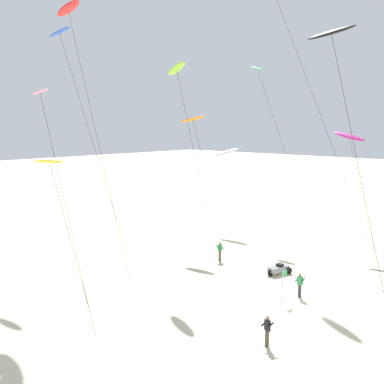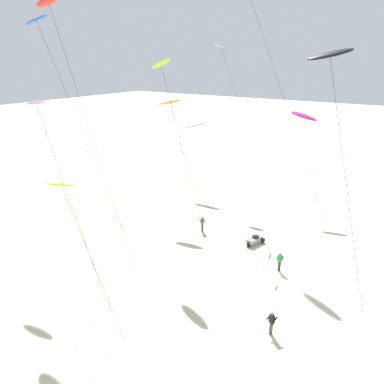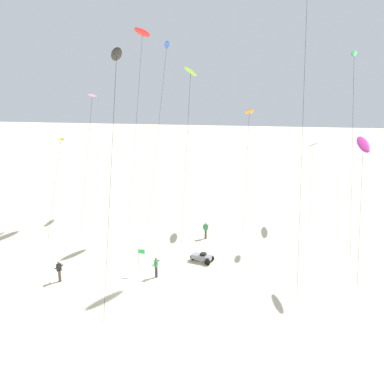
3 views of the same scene
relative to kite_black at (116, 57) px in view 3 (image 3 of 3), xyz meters
The scene contains 16 objects.
ground_plane 16.47m from the kite_black, 111.34° to the left, with size 260.00×260.00×0.00m, color beige.
kite_black is the anchor object (origin of this frame).
kite_red 20.41m from the kite_black, 102.57° to the left, with size 1.54×8.58×20.89m.
kite_pink 18.45m from the kite_black, 119.76° to the left, with size 0.49×5.83×13.88m.
kite_yellow 17.53m from the kite_black, 132.70° to the left, with size 1.26×5.23×9.51m.
kite_green 24.31m from the kite_black, 44.04° to the left, with size 0.97×8.66×18.07m.
kite_lime 14.37m from the kite_black, 81.71° to the left, with size 1.36×6.04×16.55m.
kite_magenta 18.74m from the kite_black, 19.51° to the left, with size 0.94×4.57×11.07m.
kite_white 25.16m from the kite_black, 52.47° to the left, with size 1.52×4.19×9.22m.
kite_blue 23.91m from the kite_black, 96.50° to the left, with size 1.29×10.54×19.87m.
kite_orange 19.73m from the kite_black, 66.39° to the left, with size 1.43×5.37×12.48m.
kite_flyer_nearest 19.57m from the kite_black, 69.73° to the left, with size 0.53×0.50×1.67m.
kite_flyer_middle 16.41m from the kite_black, behind, with size 0.68×0.69×1.67m.
kite_flyer_furthest 15.72m from the kite_black, 54.33° to the left, with size 0.54×0.56×1.67m.
beach_buggy 17.59m from the kite_black, 50.96° to the left, with size 2.13×1.26×0.82m.
marker_flag 15.11m from the kite_black, 85.63° to the left, with size 0.57×0.05×2.10m.
Camera 3 is at (10.48, -27.29, 14.49)m, focal length 37.49 mm.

